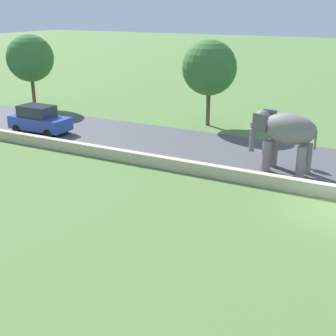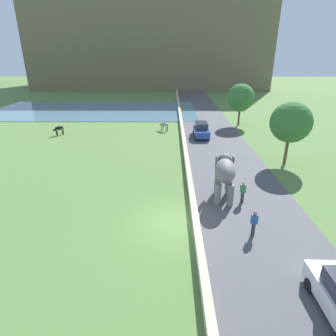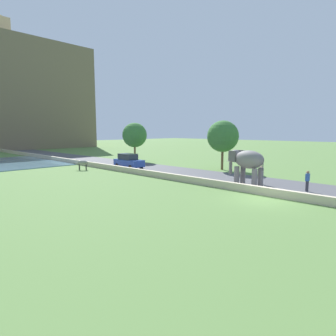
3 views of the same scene
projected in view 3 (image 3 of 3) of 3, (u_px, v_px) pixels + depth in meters
The scene contains 10 objects.
ground_plane at pixel (263, 199), 19.15m from camera, with size 220.00×220.00×0.00m, color #567A3D.
road_surface at pixel (133, 166), 36.51m from camera, with size 7.00×120.00×0.06m, color #4C4C51.
barrier_wall at pixel (118, 169), 32.39m from camera, with size 0.40×110.00×0.60m, color beige.
elephant at pixel (247, 162), 23.55m from camera, with size 1.75×3.55×2.99m.
person_beside_elephant at pixel (261, 175), 24.06m from camera, with size 0.36×0.22×1.63m.
person_trailing at pixel (307, 181), 21.24m from camera, with size 0.36×0.22×1.63m.
car_blue at pixel (129, 161), 34.56m from camera, with size 1.81×4.01×1.80m.
cow_grey at pixel (82, 163), 33.30m from camera, with size 1.29×1.14×1.15m.
tree_near at pixel (135, 135), 42.55m from camera, with size 3.68×3.68×5.76m.
tree_mid at pixel (223, 136), 33.11m from camera, with size 3.68×3.68×5.77m.
Camera 3 is at (-17.90, -8.41, 4.61)m, focal length 30.39 mm.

